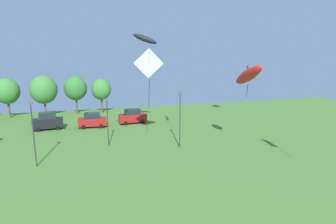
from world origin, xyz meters
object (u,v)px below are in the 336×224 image
object	(u,v)px
kite_flying_2	(248,75)
light_post_0	(180,117)
treeline_tree_1	(7,91)
kite_flying_5	(145,39)
light_post_1	(108,119)
parked_car_leftmost	(48,121)
light_post_2	(33,131)
kite_flying_1	(149,65)
parked_car_third_from_left	(133,116)
parked_car_second_from_left	(92,120)
treeline_tree_3	(76,88)
treeline_tree_4	(101,89)
treeline_tree_2	(44,90)

from	to	relation	value
kite_flying_2	light_post_0	bearing A→B (deg)	157.68
treeline_tree_1	kite_flying_5	bearing A→B (deg)	-38.99
light_post_1	parked_car_leftmost	bearing A→B (deg)	127.18
kite_flying_2	kite_flying_5	bearing A→B (deg)	131.43
light_post_1	light_post_2	bearing A→B (deg)	-149.26
kite_flying_5	light_post_0	world-z (taller)	kite_flying_5
kite_flying_2	kite_flying_5	distance (m)	14.82
light_post_2	kite_flying_1	bearing A→B (deg)	13.96
kite_flying_1	parked_car_third_from_left	xyz separation A→B (m)	(0.02, 11.92, -8.59)
parked_car_second_from_left	parked_car_third_from_left	xyz separation A→B (m)	(6.43, 0.67, 0.06)
parked_car_second_from_left	light_post_0	world-z (taller)	light_post_0
kite_flying_2	light_post_0	world-z (taller)	kite_flying_2
kite_flying_2	parked_car_leftmost	distance (m)	29.41
kite_flying_2	light_post_2	bearing A→B (deg)	175.63
light_post_2	treeline_tree_3	distance (m)	26.74
kite_flying_1	treeline_tree_4	world-z (taller)	kite_flying_1
parked_car_third_from_left	treeline_tree_4	size ratio (longest dim) A/B	0.68
parked_car_third_from_left	treeline_tree_3	xyz separation A→B (m)	(-8.99, 11.54, 3.78)
kite_flying_1	treeline_tree_3	world-z (taller)	kite_flying_1
light_post_1	treeline_tree_2	world-z (taller)	treeline_tree_2
treeline_tree_1	treeline_tree_2	world-z (taller)	treeline_tree_2
parked_car_second_from_left	light_post_0	size ratio (longest dim) A/B	0.66
light_post_2	treeline_tree_2	distance (m)	25.83
kite_flying_2	treeline_tree_3	bearing A→B (deg)	124.29
kite_flying_2	parked_car_second_from_left	world-z (taller)	kite_flying_2
kite_flying_2	light_post_1	xyz separation A→B (m)	(-15.13, 6.11, -5.32)
parked_car_leftmost	light_post_1	size ratio (longest dim) A/B	0.75
kite_flying_1	parked_car_leftmost	xyz separation A→B (m)	(-12.85, 11.87, -8.49)
light_post_1	treeline_tree_3	bearing A→B (deg)	100.53
treeline_tree_4	light_post_2	bearing A→B (deg)	-107.30
kite_flying_2	treeline_tree_4	distance (m)	31.38
kite_flying_1	treeline_tree_4	distance (m)	23.74
kite_flying_1	light_post_2	xyz separation A→B (m)	(-12.24, -3.04, -6.17)
parked_car_second_from_left	parked_car_third_from_left	size ratio (longest dim) A/B	0.96
parked_car_leftmost	parked_car_third_from_left	world-z (taller)	parked_car_leftmost
light_post_0	light_post_1	xyz separation A→B (m)	(-8.12, 3.23, -0.40)
light_post_0	treeline_tree_4	world-z (taller)	treeline_tree_4
parked_car_second_from_left	treeline_tree_1	size ratio (longest dim) A/B	0.61
kite_flying_2	treeline_tree_3	world-z (taller)	kite_flying_2
parked_car_leftmost	parked_car_second_from_left	world-z (taller)	parked_car_leftmost
parked_car_leftmost	treeline_tree_1	bearing A→B (deg)	119.52
light_post_2	treeline_tree_3	size ratio (longest dim) A/B	0.88
parked_car_leftmost	treeline_tree_1	size ratio (longest dim) A/B	0.61
parked_car_leftmost	light_post_0	size ratio (longest dim) A/B	0.66
parked_car_leftmost	parked_car_third_from_left	xyz separation A→B (m)	(12.86, 0.05, -0.11)
treeline_tree_1	treeline_tree_3	xyz separation A→B (m)	(11.67, 0.18, 0.13)
parked_car_second_from_left	treeline_tree_2	xyz separation A→B (m)	(-8.11, 11.40, 3.85)
parked_car_second_from_left	light_post_1	distance (m)	10.26
kite_flying_2	parked_car_second_from_left	xyz separation A→B (m)	(-16.68, 16.01, -7.51)
kite_flying_5	treeline_tree_1	bearing A→B (deg)	141.01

